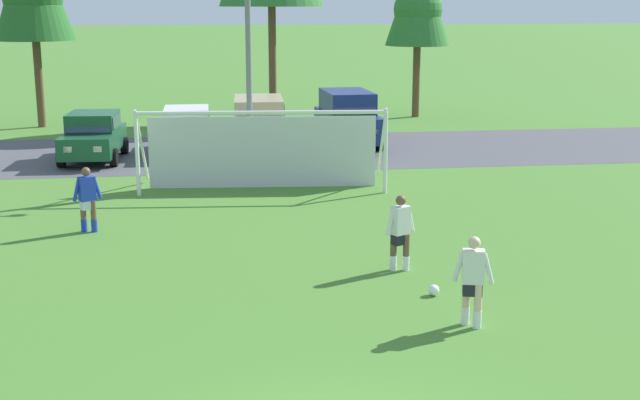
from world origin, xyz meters
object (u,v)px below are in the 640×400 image
parked_car_slot_center_left (259,126)px  soccer_ball (434,290)px  player_defender_far (400,233)px  parked_car_slot_center (348,118)px  parked_car_slot_far_left (93,136)px  street_lamp (255,66)px  player_midfield_center (473,282)px  player_striker_near (88,200)px  parked_car_slot_left (187,130)px  soccer_goal (263,147)px

parked_car_slot_center_left → soccer_ball: bearing=-81.6°
player_defender_far → parked_car_slot_center: bearing=84.3°
parked_car_slot_center → parked_car_slot_center_left: bearing=-151.1°
parked_car_slot_far_left → player_defender_far: bearing=-60.6°
soccer_ball → parked_car_slot_center: parked_car_slot_center is taller
player_defender_far → street_lamp: (-2.43, 9.83, 2.83)m
soccer_ball → player_midfield_center: size_ratio=0.13×
player_striker_near → parked_car_slot_center: parked_car_slot_center is taller
player_midfield_center → player_defender_far: size_ratio=1.00×
player_defender_far → parked_car_slot_left: (-4.70, 15.30, 0.05)m
soccer_goal → parked_car_slot_center: 8.64m
parked_car_slot_center → street_lamp: 8.03m
soccer_ball → player_midfield_center: 1.82m
player_midfield_center → parked_car_slot_left: (-5.23, 18.64, 0.05)m
player_defender_far → parked_car_slot_center_left: (-2.05, 14.26, 0.29)m
soccer_ball → player_striker_near: player_striker_near is taller
soccer_ball → parked_car_slot_far_left: (-8.33, 15.95, 0.77)m
player_defender_far → parked_car_slot_center_left: size_ratio=0.35×
parked_car_slot_center_left → parked_car_slot_center: 4.19m
soccer_ball → street_lamp: 12.35m
parked_car_slot_center_left → player_midfield_center: bearing=-81.7°
parked_car_slot_left → street_lamp: 6.54m
parked_car_slot_left → street_lamp: (2.27, -5.47, 2.78)m
player_midfield_center → parked_car_slot_center: parked_car_slot_center is taller
parked_car_slot_far_left → street_lamp: bearing=-38.4°
player_striker_near → parked_car_slot_center_left: (4.92, 10.15, 0.29)m
parked_car_slot_left → parked_car_slot_center_left: size_ratio=0.90×
soccer_ball → player_defender_far: size_ratio=0.13×
soccer_goal → parked_car_slot_far_left: soccer_goal is taller
soccer_goal → parked_car_slot_center: size_ratio=1.61×
parked_car_slot_left → parked_car_slot_center: size_ratio=0.90×
soccer_goal → player_defender_far: soccer_goal is taller
parked_car_slot_left → parked_car_slot_center: bearing=8.8°
player_defender_far → parked_car_slot_center: (1.62, 16.28, 0.29)m
soccer_goal → parked_car_slot_left: soccer_goal is taller
parked_car_slot_left → parked_car_slot_center_left: parked_car_slot_center_left is taller
parked_car_slot_far_left → parked_car_slot_left: bearing=17.1°
player_striker_near → parked_car_slot_far_left: parked_car_slot_far_left is taller
player_midfield_center → parked_car_slot_far_left: 19.58m
street_lamp → soccer_ball: bearing=-76.7°
soccer_ball → parked_car_slot_left: 17.72m
parked_car_slot_center_left → street_lamp: 5.11m
soccer_goal → parked_car_slot_far_left: size_ratio=1.76×
player_striker_near → player_defender_far: bearing=-30.5°
parked_car_slot_center → player_striker_near: bearing=-125.2°
parked_car_slot_far_left → parked_car_slot_center_left: 5.99m
player_defender_far → soccer_ball: bearing=-79.9°
soccer_ball → player_midfield_center: bearing=-82.2°
parked_car_slot_left → parked_car_slot_center: (6.32, 0.98, 0.24)m
soccer_goal → player_striker_near: 6.48m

